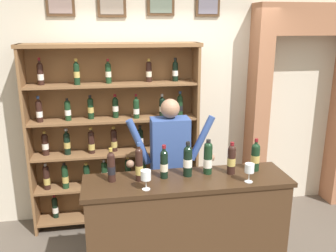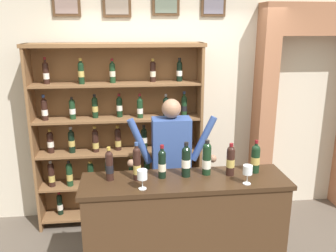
# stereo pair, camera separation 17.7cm
# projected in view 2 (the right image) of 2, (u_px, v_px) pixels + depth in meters

# --- Properties ---
(back_wall) EXTENTS (12.00, 0.19, 3.36)m
(back_wall) POSITION_uv_depth(u_px,v_px,m) (169.00, 80.00, 4.33)
(back_wall) COLOR beige
(back_wall) RESTS_ON ground
(wine_shelf) EXTENTS (1.93, 0.33, 2.13)m
(wine_shelf) POSITION_uv_depth(u_px,v_px,m) (119.00, 134.00, 4.15)
(wine_shelf) COLOR brown
(wine_shelf) RESTS_ON ground
(archway_doorway) EXTENTS (1.36, 0.45, 2.56)m
(archway_doorway) POSITION_uv_depth(u_px,v_px,m) (307.00, 98.00, 4.45)
(archway_doorway) COLOR #9E6647
(archway_doorway) RESTS_ON ground
(tasting_counter) EXTENTS (1.80, 0.50, 1.03)m
(tasting_counter) POSITION_uv_depth(u_px,v_px,m) (184.00, 232.00, 3.24)
(tasting_counter) COLOR #422B19
(tasting_counter) RESTS_ON ground
(shopkeeper) EXTENTS (0.92, 0.22, 1.62)m
(shopkeeper) POSITION_uv_depth(u_px,v_px,m) (171.00, 160.00, 3.66)
(shopkeeper) COLOR #2D3347
(shopkeeper) RESTS_ON ground
(tasting_bottle_super_tuscan) EXTENTS (0.07, 0.07, 0.30)m
(tasting_bottle_super_tuscan) POSITION_uv_depth(u_px,v_px,m) (109.00, 165.00, 3.05)
(tasting_bottle_super_tuscan) COLOR black
(tasting_bottle_super_tuscan) RESTS_ON tasting_counter
(tasting_bottle_chianti) EXTENTS (0.07, 0.07, 0.34)m
(tasting_bottle_chianti) POSITION_uv_depth(u_px,v_px,m) (137.00, 163.00, 3.05)
(tasting_bottle_chianti) COLOR black
(tasting_bottle_chianti) RESTS_ON tasting_counter
(tasting_bottle_bianco) EXTENTS (0.07, 0.07, 0.30)m
(tasting_bottle_bianco) POSITION_uv_depth(u_px,v_px,m) (162.00, 163.00, 3.10)
(tasting_bottle_bianco) COLOR black
(tasting_bottle_bianco) RESTS_ON tasting_counter
(tasting_bottle_vin_santo) EXTENTS (0.08, 0.08, 0.31)m
(tasting_bottle_vin_santo) POSITION_uv_depth(u_px,v_px,m) (186.00, 160.00, 3.12)
(tasting_bottle_vin_santo) COLOR black
(tasting_bottle_vin_santo) RESTS_ON tasting_counter
(tasting_bottle_grappa) EXTENTS (0.08, 0.08, 0.32)m
(tasting_bottle_grappa) POSITION_uv_depth(u_px,v_px,m) (207.00, 158.00, 3.16)
(tasting_bottle_grappa) COLOR black
(tasting_bottle_grappa) RESTS_ON tasting_counter
(tasting_bottle_brunello) EXTENTS (0.07, 0.07, 0.29)m
(tasting_bottle_brunello) POSITION_uv_depth(u_px,v_px,m) (231.00, 160.00, 3.15)
(tasting_bottle_brunello) COLOR black
(tasting_bottle_brunello) RESTS_ON tasting_counter
(tasting_bottle_prosecco) EXTENTS (0.08, 0.08, 0.30)m
(tasting_bottle_prosecco) POSITION_uv_depth(u_px,v_px,m) (255.00, 158.00, 3.21)
(tasting_bottle_prosecco) COLOR black
(tasting_bottle_prosecco) RESTS_ON tasting_counter
(wine_glass_left) EXTENTS (0.08, 0.08, 0.17)m
(wine_glass_left) POSITION_uv_depth(u_px,v_px,m) (142.00, 176.00, 2.89)
(wine_glass_left) COLOR silver
(wine_glass_left) RESTS_ON tasting_counter
(wine_glass_right) EXTENTS (0.08, 0.08, 0.16)m
(wine_glass_right) POSITION_uv_depth(u_px,v_px,m) (248.00, 171.00, 2.98)
(wine_glass_right) COLOR silver
(wine_glass_right) RESTS_ON tasting_counter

